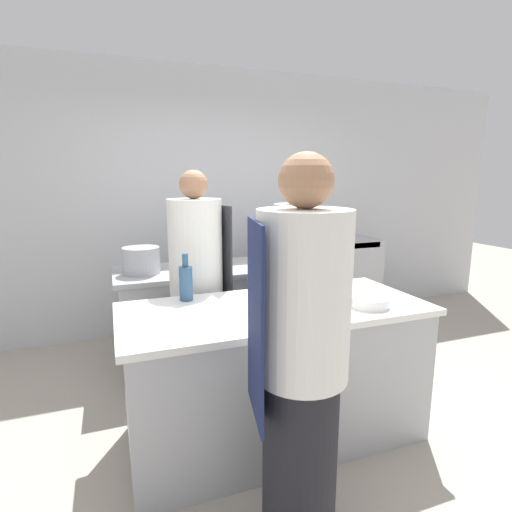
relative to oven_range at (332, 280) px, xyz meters
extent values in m
plane|color=#A89E8E|center=(-1.46, -1.75, -0.49)|extent=(16.00, 16.00, 0.00)
cube|color=silver|center=(-1.46, 0.38, 0.91)|extent=(8.00, 0.06, 2.80)
cube|color=#A8AAAF|center=(-1.46, -1.75, -0.07)|extent=(1.82, 0.80, 0.84)
cube|color=white|center=(-1.46, -1.75, 0.37)|extent=(1.89, 0.83, 0.04)
cube|color=#A8AAAF|center=(-1.46, -0.55, -0.07)|extent=(1.81, 0.67, 0.84)
cube|color=#A8AAAF|center=(-1.46, -0.55, 0.37)|extent=(1.89, 0.70, 0.04)
cube|color=#A8AAAF|center=(0.00, 0.00, 0.00)|extent=(0.93, 0.65, 0.98)
cube|color=black|center=(0.00, -0.32, -0.22)|extent=(0.74, 0.01, 0.34)
cube|color=black|center=(0.00, -0.32, 0.45)|extent=(0.79, 0.01, 0.06)
cylinder|color=black|center=(-1.65, -2.48, -0.08)|extent=(0.34, 0.34, 0.81)
cylinder|color=silver|center=(-1.65, -2.48, 0.68)|extent=(0.40, 0.40, 0.73)
cube|color=#19234C|center=(-1.85, -2.44, 0.58)|extent=(0.09, 0.37, 0.85)
sphere|color=#9E7051|center=(-1.65, -2.48, 1.16)|extent=(0.23, 0.23, 0.23)
cylinder|color=black|center=(-1.82, -1.08, -0.10)|extent=(0.33, 0.33, 0.79)
cylinder|color=silver|center=(-1.82, -1.08, 0.66)|extent=(0.39, 0.39, 0.72)
cube|color=#2D2D33|center=(-1.62, -1.04, 0.56)|extent=(0.08, 0.37, 0.83)
sphere|color=#9E7051|center=(-1.82, -1.08, 1.13)|extent=(0.20, 0.20, 0.20)
cylinder|color=black|center=(-1.02, -1.11, -0.11)|extent=(0.30, 0.30, 0.77)
cylinder|color=silver|center=(-1.02, -1.11, 0.63)|extent=(0.35, 0.35, 0.69)
cube|color=navy|center=(-1.19, -1.05, 0.53)|extent=(0.11, 0.32, 0.81)
sphere|color=brown|center=(-1.02, -1.11, 1.08)|extent=(0.21, 0.21, 0.21)
cylinder|color=#19471E|center=(-1.53, -1.57, 0.46)|extent=(0.06, 0.06, 0.14)
cylinder|color=#19471E|center=(-1.53, -1.57, 0.56)|extent=(0.03, 0.03, 0.05)
cylinder|color=black|center=(-1.54, -1.68, 0.48)|extent=(0.07, 0.07, 0.16)
cylinder|color=black|center=(-1.54, -1.68, 0.59)|extent=(0.03, 0.03, 0.06)
cylinder|color=#B2A84C|center=(-1.14, -1.88, 0.50)|extent=(0.08, 0.08, 0.21)
cylinder|color=#B2A84C|center=(-1.14, -1.88, 0.65)|extent=(0.04, 0.04, 0.08)
cylinder|color=#2D5175|center=(-1.96, -1.44, 0.50)|extent=(0.09, 0.09, 0.22)
cylinder|color=#2D5175|center=(-1.96, -1.44, 0.66)|extent=(0.04, 0.04, 0.09)
cylinder|color=#B7BABC|center=(-1.54, -2.01, 0.43)|extent=(0.22, 0.22, 0.07)
cylinder|color=white|center=(-0.93, -1.96, 0.43)|extent=(0.24, 0.24, 0.06)
cylinder|color=#B2382D|center=(-0.85, -1.59, 0.44)|extent=(0.08, 0.08, 0.09)
cylinder|color=#A8AAAF|center=(-2.17, -0.58, 0.50)|extent=(0.30, 0.30, 0.22)
camera|label=1|loc=(-2.39, -3.92, 1.17)|focal=28.00mm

